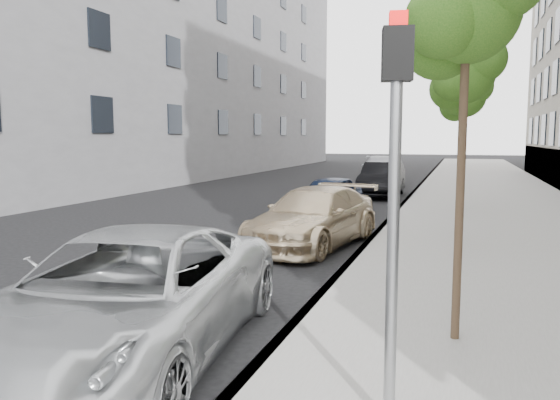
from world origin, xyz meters
The scene contains 12 objects.
ground centered at (0.00, 0.00, 0.00)m, with size 160.00×160.00×0.00m, color black.
sidewalk centered at (4.30, 24.00, 0.07)m, with size 6.40×72.00×0.14m, color gray.
curb centered at (1.18, 24.00, 0.07)m, with size 0.15×72.00×0.14m, color #9E9B93.
tree_near centered at (3.23, 1.50, 4.00)m, with size 1.58×1.38×4.65m.
tree_mid centered at (3.23, 8.00, 3.99)m, with size 1.68×1.48×4.69m.
tree_far centered at (3.23, 14.50, 3.95)m, with size 1.75×1.55×4.68m.
signal_pole centered at (2.69, -0.77, 2.26)m, with size 0.27×0.23×3.41m.
minivan centered at (-0.39, -0.02, 0.74)m, with size 2.46×5.33×1.48m, color #B9BCBE.
suv centered at (-0.10, 7.15, 0.69)m, with size 1.93×4.74×1.37m, color beige.
sedan_blue centered at (-1.03, 12.56, 0.64)m, with size 1.51×3.75×1.28m, color #0F1A34.
sedan_black centered at (-0.10, 18.71, 0.74)m, with size 1.57×4.51×1.49m, color black.
sedan_rear centered at (-0.97, 24.83, 0.77)m, with size 2.16×5.32×1.54m, color #9A9BA1.
Camera 1 is at (3.21, -5.25, 2.57)m, focal length 35.00 mm.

